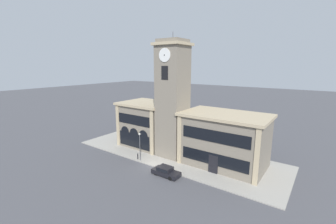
% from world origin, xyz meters
% --- Properties ---
extents(ground_plane, '(300.00, 300.00, 0.00)m').
position_xyz_m(ground_plane, '(0.00, 0.00, 0.00)').
color(ground_plane, '#4C4C51').
extents(sidewalk_kerb, '(39.42, 13.53, 0.15)m').
position_xyz_m(sidewalk_kerb, '(0.00, 6.76, 0.07)').
color(sidewalk_kerb, '#A39E93').
rests_on(sidewalk_kerb, ground_plane).
extents(clock_tower, '(5.30, 5.30, 21.83)m').
position_xyz_m(clock_tower, '(-0.00, 5.87, 10.36)').
color(clock_tower, gray).
rests_on(clock_tower, ground_plane).
extents(town_hall_left_wing, '(10.37, 8.65, 9.02)m').
position_xyz_m(town_hall_left_wing, '(-7.44, 7.52, 4.54)').
color(town_hall_left_wing, gray).
rests_on(town_hall_left_wing, ground_plane).
extents(town_hall_right_wing, '(13.81, 8.65, 8.77)m').
position_xyz_m(town_hall_right_wing, '(9.16, 7.53, 4.41)').
color(town_hall_right_wing, gray).
rests_on(town_hall_right_wing, ground_plane).
extents(parked_car_near, '(4.41, 1.86, 1.38)m').
position_xyz_m(parked_car_near, '(3.58, -1.13, 0.72)').
color(parked_car_near, black).
rests_on(parked_car_near, ground_plane).
extents(street_lamp, '(0.36, 0.36, 4.96)m').
position_xyz_m(street_lamp, '(-3.03, 0.41, 3.47)').
color(street_lamp, '#4C4C51').
rests_on(street_lamp, sidewalk_kerb).
extents(bollard, '(0.18, 0.18, 1.06)m').
position_xyz_m(bollard, '(-3.75, 0.58, 0.67)').
color(bollard, black).
rests_on(bollard, sidewalk_kerb).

